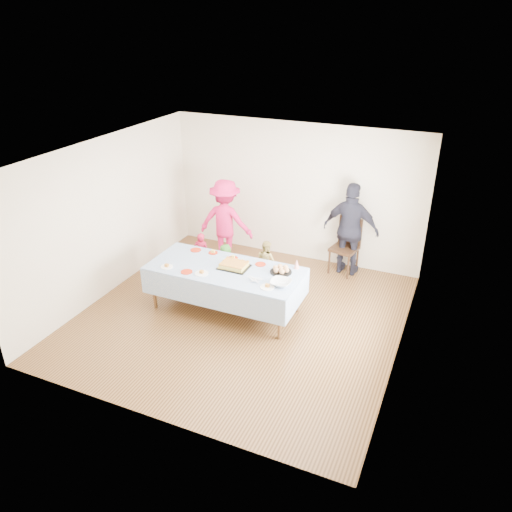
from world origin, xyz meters
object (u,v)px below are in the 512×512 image
(party_table, at_px, (225,271))
(adult_left, at_px, (226,221))
(dining_chair, at_px, (347,242))
(birthday_cake, at_px, (234,265))

(party_table, height_order, adult_left, adult_left)
(party_table, distance_m, adult_left, 1.87)
(dining_chair, distance_m, adult_left, 2.36)
(party_table, xyz_separation_m, dining_chair, (1.46, 2.18, -0.14))
(party_table, relative_size, birthday_cake, 5.22)
(party_table, distance_m, birthday_cake, 0.18)
(dining_chair, height_order, adult_left, adult_left)
(dining_chair, xyz_separation_m, adult_left, (-2.29, -0.50, 0.24))
(party_table, relative_size, dining_chair, 2.36)
(party_table, bearing_deg, dining_chair, 56.14)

